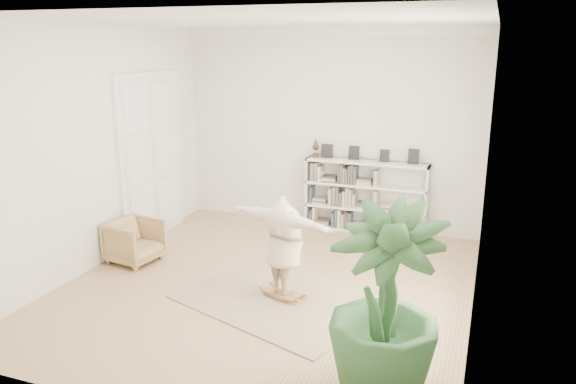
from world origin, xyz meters
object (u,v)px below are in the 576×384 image
at_px(armchair, 134,241).
at_px(rocker_board, 284,294).
at_px(person, 284,243).
at_px(bookshelf, 365,197).
at_px(houseplant, 384,304).

relative_size(armchair, rocker_board, 1.39).
bearing_deg(person, armchair, 10.21).
relative_size(rocker_board, person, 0.32).
bearing_deg(bookshelf, houseplant, -75.35).
distance_m(bookshelf, rocker_board, 3.19).
bearing_deg(bookshelf, rocker_board, -97.20).
relative_size(armchair, houseplant, 0.38).
distance_m(rocker_board, person, 0.73).
height_order(rocker_board, houseplant, houseplant).
xyz_separation_m(armchair, person, (2.65, -0.41, 0.46)).
xyz_separation_m(bookshelf, armchair, (-3.04, -2.70, -0.30)).
xyz_separation_m(bookshelf, person, (-0.39, -3.11, 0.16)).
xyz_separation_m(rocker_board, person, (0.00, 0.00, 0.73)).
height_order(bookshelf, rocker_board, bookshelf).
bearing_deg(houseplant, rocker_board, 134.89).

